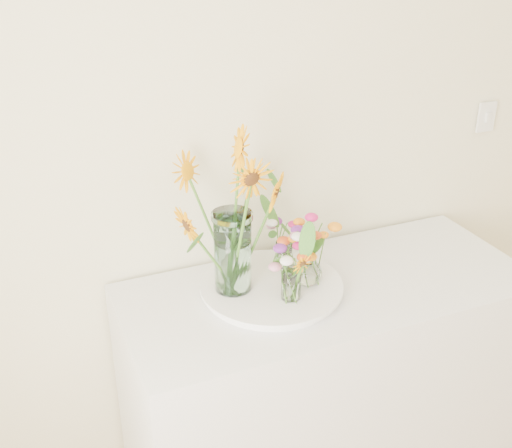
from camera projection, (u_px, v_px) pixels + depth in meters
name	position (u px, v px, depth m)	size (l,w,h in m)	color
counter	(323.00, 389.00, 2.36)	(1.40, 0.60, 0.90)	white
tray	(272.00, 289.00, 2.12)	(0.45, 0.45, 0.03)	white
mason_jar	(233.00, 252.00, 2.03)	(0.12, 0.12, 0.28)	#A6CEC8
sunflower_bouquet	(232.00, 215.00, 1.97)	(0.67, 0.67, 0.54)	#F89C05
small_vase_a	(291.00, 284.00, 2.01)	(0.06, 0.06, 0.11)	white
wildflower_posy_a	(291.00, 272.00, 1.99)	(0.21, 0.21, 0.20)	orange
small_vase_b	(308.00, 265.00, 2.10)	(0.09, 0.09, 0.13)	white
wildflower_posy_b	(309.00, 253.00, 2.08)	(0.22, 0.22, 0.22)	orange
small_vase_c	(284.00, 255.00, 2.19)	(0.06, 0.06, 0.10)	white
wildflower_posy_c	(284.00, 243.00, 2.17)	(0.18, 0.18, 0.19)	orange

